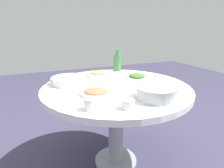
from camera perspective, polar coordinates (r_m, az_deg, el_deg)
name	(u,v)px	position (r m, az deg, el deg)	size (l,w,h in m)	color
ground	(116,161)	(1.90, 1.11, -22.01)	(8.00, 8.00, 0.00)	#37344B
round_dining_table	(116,99)	(1.59, 1.23, -4.33)	(1.18, 1.18, 0.73)	#99999E
rice_bowl	(156,92)	(1.30, 12.98, -2.45)	(0.27, 0.27, 0.09)	#B2B5BA
soup_bowl	(69,80)	(1.64, -12.64, 1.03)	(0.29, 0.29, 0.06)	white
dish_greens	(137,77)	(1.77, 7.44, 2.18)	(0.20, 0.20, 0.05)	silver
dish_tofu_braise	(96,92)	(1.36, -4.82, -2.41)	(0.22, 0.22, 0.04)	white
dish_shrimp	(100,74)	(1.87, -3.59, 3.09)	(0.25, 0.25, 0.05)	white
green_bottle	(117,62)	(2.05, 1.62, 6.46)	(0.08, 0.08, 0.23)	#3C7F40
tea_cup_near	(127,104)	(1.13, 4.60, -5.94)	(0.08, 0.08, 0.06)	silver
tea_cup_far	(90,104)	(1.12, -6.52, -5.85)	(0.07, 0.07, 0.07)	white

